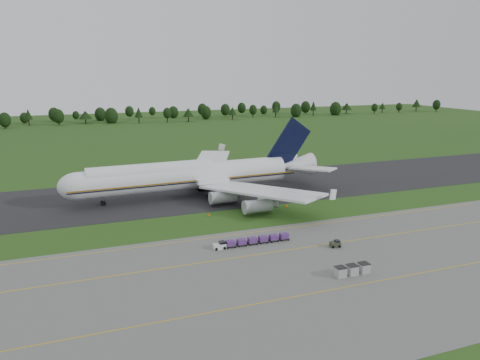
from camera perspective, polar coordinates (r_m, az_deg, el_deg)
name	(u,v)px	position (r m, az deg, el deg)	size (l,w,h in m)	color
ground	(248,218)	(113.19, 1.00, -4.66)	(600.00, 600.00, 0.00)	#244715
apron	(320,274)	(84.66, 9.70, -11.23)	(300.00, 52.00, 0.06)	#60605B
taxiway	(213,191)	(138.54, -3.29, -1.29)	(300.00, 40.00, 0.08)	black
apron_markings	(301,259)	(90.23, 7.43, -9.53)	(300.00, 30.20, 0.01)	#CD9F0C
tree_line	(95,115)	(321.22, -17.25, 7.55)	(529.98, 23.06, 11.95)	black
aircraft	(192,175)	(131.86, -5.89, 0.59)	(75.00, 73.34, 21.13)	white
baggage_train	(251,241)	(96.26, 1.34, -7.43)	(16.44, 1.49, 1.43)	white
utility_cart	(335,244)	(96.93, 11.52, -7.70)	(2.16, 1.46, 1.12)	#313726
uld_row	(352,270)	(85.14, 13.51, -10.60)	(6.59, 1.79, 1.77)	#9D9D9D
edge_markers	(249,211)	(118.12, 1.12, -3.75)	(21.58, 0.30, 0.60)	#F46507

